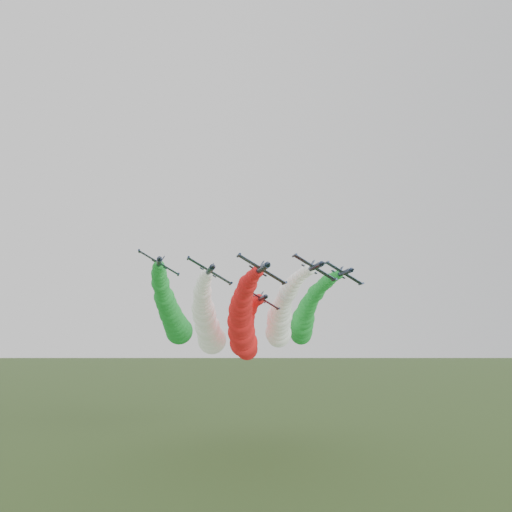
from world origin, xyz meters
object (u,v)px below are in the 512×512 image
object	(u,v)px
jet_inner_left	(208,324)
jet_outer_right	(305,319)
jet_lead	(242,325)
jet_trail	(246,335)
jet_outer_left	(172,315)
jet_inner_right	(281,319)

from	to	relation	value
jet_inner_left	jet_outer_right	xyz separation A→B (m)	(28.06, 9.77, 2.10)
jet_inner_left	jet_outer_right	distance (m)	29.78
jet_lead	jet_outer_right	distance (m)	29.09
jet_inner_left	jet_trail	distance (m)	22.96
jet_inner_left	jet_outer_left	world-z (taller)	jet_outer_left
jet_inner_right	jet_lead	bearing A→B (deg)	-141.99
jet_inner_right	jet_outer_right	distance (m)	14.55
jet_inner_left	jet_trail	world-z (taller)	jet_inner_left
jet_lead	jet_outer_right	bearing A→B (deg)	42.87
jet_lead	jet_trail	world-z (taller)	jet_lead
jet_inner_right	jet_outer_left	distance (m)	28.50
jet_inner_right	jet_trail	size ratio (longest dim) A/B	1.00
jet_lead	jet_inner_left	xyz separation A→B (m)	(-6.82, 9.94, 0.43)
jet_outer_left	jet_trail	size ratio (longest dim) A/B	1.01
jet_lead	jet_inner_left	size ratio (longest dim) A/B	1.00
jet_outer_right	jet_trail	distance (m)	17.95
jet_lead	jet_outer_left	xyz separation A→B (m)	(-15.16, 19.05, 3.03)
jet_outer_right	jet_trail	size ratio (longest dim) A/B	1.00
jet_inner_left	jet_outer_right	bearing A→B (deg)	19.20
jet_inner_left	jet_inner_right	size ratio (longest dim) A/B	1.01
jet_trail	jet_outer_right	bearing A→B (deg)	-30.88
jet_outer_left	jet_inner_left	bearing A→B (deg)	-47.54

